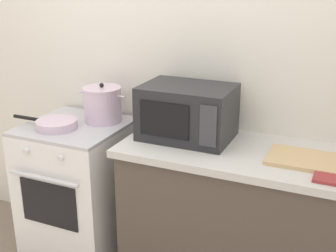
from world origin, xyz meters
TOP-DOWN VIEW (x-y plane):
  - back_wall at (0.30, 0.97)m, footprint 4.40×0.10m
  - lower_cabinet_right at (0.90, 0.62)m, footprint 1.64×0.56m
  - countertop_right at (0.90, 0.62)m, footprint 1.70×0.60m
  - stove at (-0.35, 0.60)m, footprint 0.60×0.64m
  - stock_pot at (-0.22, 0.73)m, footprint 0.32×0.24m
  - frying_pan at (-0.41, 0.50)m, footprint 0.45×0.25m
  - microwave at (0.36, 0.68)m, footprint 0.50×0.37m
  - cutting_board at (1.02, 0.60)m, footprint 0.36×0.26m
  - oven_mitt at (1.17, 0.44)m, footprint 0.18×0.14m

SIDE VIEW (x-z plane):
  - lower_cabinet_right at x=0.90m, z-range 0.00..0.88m
  - stove at x=-0.35m, z-range 0.00..0.92m
  - countertop_right at x=0.90m, z-range 0.88..0.92m
  - oven_mitt at x=1.17m, z-range 0.92..0.94m
  - cutting_board at x=1.02m, z-range 0.92..0.94m
  - frying_pan at x=-0.41m, z-range 0.92..0.97m
  - stock_pot at x=-0.22m, z-range 0.91..1.15m
  - microwave at x=0.36m, z-range 0.92..1.22m
  - back_wall at x=0.30m, z-range 0.00..2.50m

